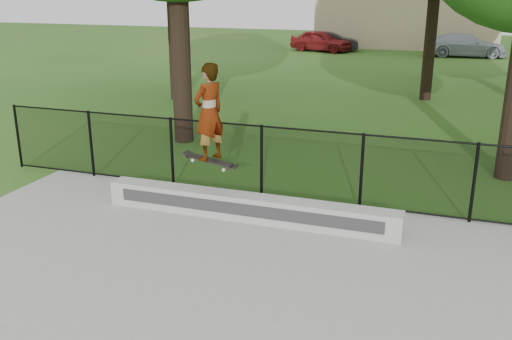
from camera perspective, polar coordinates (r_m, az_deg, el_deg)
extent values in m
cube|color=#B5B5B0|center=(10.46, -0.79, -3.75)|extent=(5.55, 0.40, 0.46)
imported|color=maroon|center=(38.19, 6.53, 12.72)|extent=(4.28, 2.58, 1.37)
imported|color=black|center=(38.67, 7.49, 12.61)|extent=(3.42, 1.78, 1.19)
imported|color=#A4ABBA|center=(37.27, 20.20, 11.62)|extent=(4.50, 2.35, 1.37)
cube|color=black|center=(10.34, -4.59, 0.96)|extent=(0.84, 0.23, 0.15)
imported|color=#C2F2FF|center=(10.11, -4.72, 5.78)|extent=(0.64, 0.75, 1.74)
cylinder|color=black|center=(14.41, -22.71, 3.14)|extent=(0.06, 0.06, 1.50)
cylinder|color=black|center=(13.19, -16.16, 2.54)|extent=(0.06, 0.06, 1.50)
cylinder|color=black|center=(12.17, -8.41, 1.79)|extent=(0.06, 0.06, 1.50)
cylinder|color=black|center=(11.41, 0.56, 0.89)|extent=(0.06, 0.06, 1.50)
cylinder|color=black|center=(10.96, 10.51, -0.15)|extent=(0.06, 0.06, 1.50)
cylinder|color=black|center=(10.88, 20.95, -1.22)|extent=(0.06, 0.06, 1.50)
cylinder|color=black|center=(10.76, 10.73, 3.50)|extent=(16.00, 0.04, 0.04)
cylinder|color=black|center=(11.20, 10.31, -3.55)|extent=(16.00, 0.04, 0.04)
cube|color=black|center=(10.96, 10.51, -0.15)|extent=(16.00, 0.01, 1.50)
cylinder|color=black|center=(22.49, 17.18, 13.87)|extent=(0.44, 0.44, 5.66)
cylinder|color=black|center=(21.91, -8.20, 13.41)|extent=(0.44, 0.44, 4.93)
cylinder|color=black|center=(15.66, -7.55, 11.94)|extent=(0.44, 0.44, 5.09)
cube|color=#CDB890|center=(42.62, 14.97, 14.57)|extent=(12.00, 6.00, 4.00)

